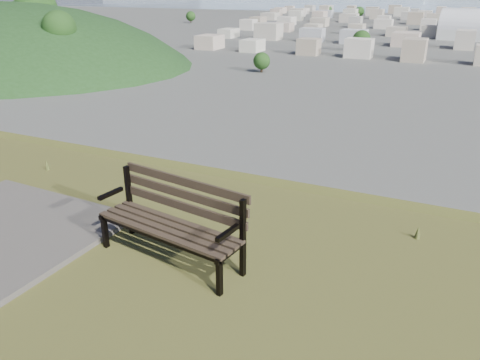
% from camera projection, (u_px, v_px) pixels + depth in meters
% --- Properties ---
extents(park_bench, '(1.93, 0.88, 0.97)m').
position_uv_depth(park_bench, '(174.00, 217.00, 5.52)').
color(park_bench, '#3B2E22').
rests_on(park_bench, hilltop_mesa).
extents(grass_tufts, '(12.49, 7.38, 0.28)m').
position_uv_depth(grass_tufts, '(67.00, 355.00, 4.05)').
color(grass_tufts, brown).
rests_on(grass_tufts, hilltop_mesa).
extents(green_wooded_hill, '(177.05, 141.64, 88.53)m').
position_uv_depth(green_wooded_hill, '(4.00, 63.00, 181.91)').
color(green_wooded_hill, '#1A3614').
rests_on(green_wooded_hill, ground).
extents(city_blocks, '(395.00, 361.00, 7.00)m').
position_uv_depth(city_blocks, '(464.00, 21.00, 342.88)').
color(city_blocks, beige).
rests_on(city_blocks, ground).
extents(city_trees, '(406.52, 387.20, 9.98)m').
position_uv_depth(city_trees, '(416.00, 26.00, 289.46)').
color(city_trees, '#37291B').
rests_on(city_trees, ground).
extents(bay_water, '(2400.00, 700.00, 0.12)m').
position_uv_depth(bay_water, '(470.00, 4.00, 767.43)').
color(bay_water, '#95A9BD').
rests_on(bay_water, ground).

